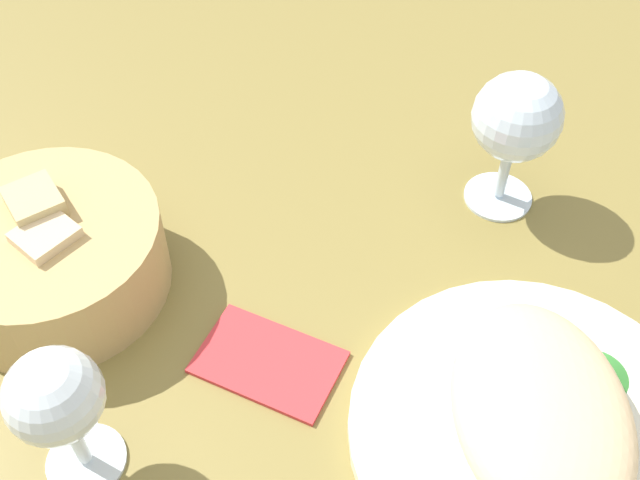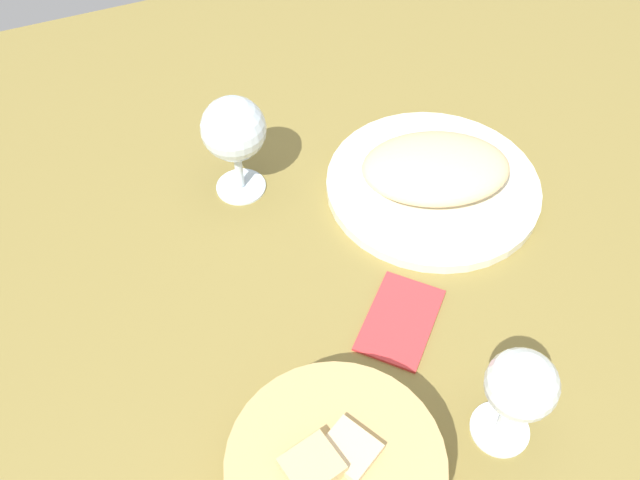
{
  "view_description": "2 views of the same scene",
  "coord_description": "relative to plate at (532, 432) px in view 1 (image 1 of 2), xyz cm",
  "views": [
    {
      "loc": [
        -30.78,
        12.01,
        53.13
      ],
      "look_at": [
        7.59,
        -2.64,
        5.65
      ],
      "focal_mm": 44.19,
      "sensor_mm": 36.0,
      "label": 1
    },
    {
      "loc": [
        24.78,
        36.54,
        61.24
      ],
      "look_at": [
        6.71,
        -6.29,
        4.71
      ],
      "focal_mm": 37.32,
      "sensor_mm": 36.0,
      "label": 2
    }
  ],
  "objects": [
    {
      "name": "bread_basket",
      "position": [
        26.7,
        29.93,
        3.0
      ],
      "size": [
        18.64,
        18.64,
        8.75
      ],
      "color": "tan",
      "rests_on": "ground_plane"
    },
    {
      "name": "omelette",
      "position": [
        0.0,
        0.0,
        3.08
      ],
      "size": [
        21.33,
        17.71,
        4.76
      ],
      "primitive_type": "ellipsoid",
      "rotation": [
        0.0,
        0.0,
        -0.33
      ],
      "color": "beige",
      "rests_on": "plate"
    },
    {
      "name": "plate",
      "position": [
        0.0,
        0.0,
        0.0
      ],
      "size": [
        26.93,
        26.93,
        1.4
      ],
      "primitive_type": "cylinder",
      "color": "white",
      "rests_on": "ground_plane"
    },
    {
      "name": "ground_plane",
      "position": [
        11.2,
        12.04,
        -1.7
      ],
      "size": [
        140.0,
        140.0,
        2.0
      ],
      "primitive_type": "cube",
      "color": "olive"
    },
    {
      "name": "folded_napkin",
      "position": [
        12.79,
        16.03,
        -0.3
      ],
      "size": [
        12.78,
        12.68,
        0.8
      ],
      "primitive_type": "cube",
      "rotation": [
        0.0,
        0.0,
        0.77
      ],
      "color": "red",
      "rests_on": "ground_plane"
    },
    {
      "name": "wine_glass_far",
      "position": [
        9.67,
        30.81,
        7.88
      ],
      "size": [
        6.44,
        6.44,
        12.52
      ],
      "color": "silver",
      "rests_on": "ground_plane"
    },
    {
      "name": "wine_glass_near",
      "position": [
        22.29,
        -9.75,
        8.59
      ],
      "size": [
        7.76,
        7.76,
        13.7
      ],
      "color": "silver",
      "rests_on": "ground_plane"
    },
    {
      "name": "lettuce_garnish",
      "position": [
        2.0,
        -6.66,
        1.29
      ],
      "size": [
        4.72,
        4.72,
        1.18
      ],
      "primitive_type": "cone",
      "color": "#388C35",
      "rests_on": "plate"
    }
  ]
}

